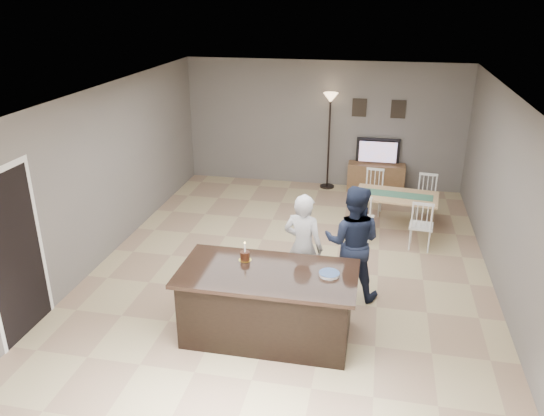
% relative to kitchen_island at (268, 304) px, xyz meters
% --- Properties ---
extents(floor, '(8.00, 8.00, 0.00)m').
position_rel_kitchen_island_xyz_m(floor, '(0.00, 1.80, -0.45)').
color(floor, tan).
rests_on(floor, ground).
extents(room_shell, '(8.00, 8.00, 8.00)m').
position_rel_kitchen_island_xyz_m(room_shell, '(0.00, 1.80, 1.22)').
color(room_shell, slate).
rests_on(room_shell, floor).
extents(kitchen_island, '(2.15, 1.10, 0.90)m').
position_rel_kitchen_island_xyz_m(kitchen_island, '(0.00, 0.00, 0.00)').
color(kitchen_island, black).
rests_on(kitchen_island, floor).
extents(tv_console, '(1.20, 0.40, 0.60)m').
position_rel_kitchen_island_xyz_m(tv_console, '(1.20, 5.57, -0.15)').
color(tv_console, brown).
rests_on(tv_console, floor).
extents(television, '(0.91, 0.12, 0.53)m').
position_rel_kitchen_island_xyz_m(television, '(1.20, 5.64, 0.41)').
color(television, black).
rests_on(television, tv_console).
extents(tv_screen_glow, '(0.78, 0.00, 0.78)m').
position_rel_kitchen_island_xyz_m(tv_screen_glow, '(1.20, 5.56, 0.42)').
color(tv_screen_glow, orange).
rests_on(tv_screen_glow, tv_console).
extents(picture_frames, '(1.10, 0.02, 0.38)m').
position_rel_kitchen_island_xyz_m(picture_frames, '(1.15, 5.78, 1.30)').
color(picture_frames, black).
rests_on(picture_frames, room_shell).
extents(doorway, '(0.00, 2.10, 2.65)m').
position_rel_kitchen_island_xyz_m(doorway, '(-2.99, -0.50, 0.80)').
color(doorway, black).
rests_on(doorway, floor).
extents(woman, '(0.64, 0.50, 1.55)m').
position_rel_kitchen_island_xyz_m(woman, '(0.29, 0.98, 0.32)').
color(woman, silver).
rests_on(woman, floor).
extents(man, '(0.84, 0.68, 1.64)m').
position_rel_kitchen_island_xyz_m(man, '(0.94, 1.18, 0.37)').
color(man, '#161D32').
rests_on(man, floor).
extents(birthday_cake, '(0.16, 0.16, 0.25)m').
position_rel_kitchen_island_xyz_m(birthday_cake, '(-0.34, 0.24, 0.50)').
color(birthday_cake, gold).
rests_on(birthday_cake, kitchen_island).
extents(plate_stack, '(0.25, 0.25, 0.04)m').
position_rel_kitchen_island_xyz_m(plate_stack, '(0.73, 0.06, 0.47)').
color(plate_stack, white).
rests_on(plate_stack, kitchen_island).
extents(dining_table, '(1.54, 1.76, 0.87)m').
position_rel_kitchen_island_xyz_m(dining_table, '(1.58, 3.58, 0.10)').
color(dining_table, tan).
rests_on(dining_table, floor).
extents(floor_lamp, '(0.31, 0.31, 2.07)m').
position_rel_kitchen_island_xyz_m(floor_lamp, '(0.16, 5.59, 1.15)').
color(floor_lamp, black).
rests_on(floor_lamp, floor).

